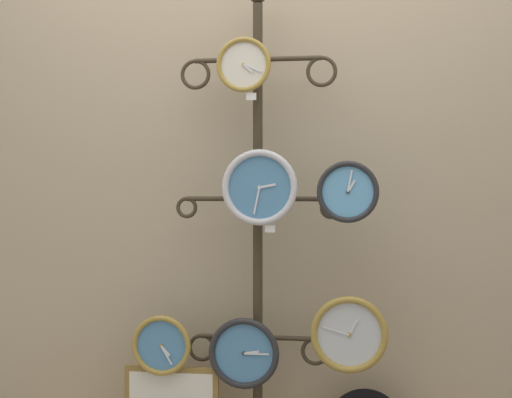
# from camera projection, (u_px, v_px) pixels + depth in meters

# --- Properties ---
(shop_wall) EXTENTS (4.40, 0.04, 2.80)m
(shop_wall) POSITION_uv_depth(u_px,v_px,m) (263.00, 132.00, 3.05)
(shop_wall) COLOR tan
(shop_wall) RESTS_ON ground_plane
(display_stand) EXTENTS (0.68, 0.33, 1.98)m
(display_stand) POSITION_uv_depth(u_px,v_px,m) (258.00, 285.00, 2.90)
(display_stand) COLOR #382D1E
(display_stand) RESTS_ON ground_plane
(clock_top_center) EXTENTS (0.22, 0.04, 0.22)m
(clock_top_center) POSITION_uv_depth(u_px,v_px,m) (244.00, 65.00, 2.81)
(clock_top_center) COLOR silver
(clock_middle_center) EXTENTS (0.30, 0.04, 0.30)m
(clock_middle_center) POSITION_uv_depth(u_px,v_px,m) (260.00, 187.00, 2.78)
(clock_middle_center) COLOR #4C84B2
(clock_middle_right) EXTENTS (0.24, 0.04, 0.24)m
(clock_middle_right) POSITION_uv_depth(u_px,v_px,m) (348.00, 192.00, 2.75)
(clock_middle_right) COLOR #60A8DB
(clock_bottom_left) EXTENTS (0.24, 0.04, 0.24)m
(clock_bottom_left) POSITION_uv_depth(u_px,v_px,m) (162.00, 345.00, 2.86)
(clock_bottom_left) COLOR #4C84B2
(clock_bottom_center) EXTENTS (0.28, 0.04, 0.28)m
(clock_bottom_center) POSITION_uv_depth(u_px,v_px,m) (244.00, 353.00, 2.83)
(clock_bottom_center) COLOR #4C84B2
(clock_bottom_right) EXTENTS (0.30, 0.04, 0.30)m
(clock_bottom_right) POSITION_uv_depth(u_px,v_px,m) (349.00, 334.00, 2.75)
(clock_bottom_right) COLOR silver
(price_tag_upper) EXTENTS (0.04, 0.00, 0.03)m
(price_tag_upper) POSITION_uv_depth(u_px,v_px,m) (251.00, 96.00, 2.80)
(price_tag_upper) COLOR white
(price_tag_mid) EXTENTS (0.04, 0.00, 0.03)m
(price_tag_mid) POSITION_uv_depth(u_px,v_px,m) (270.00, 229.00, 2.78)
(price_tag_mid) COLOR white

